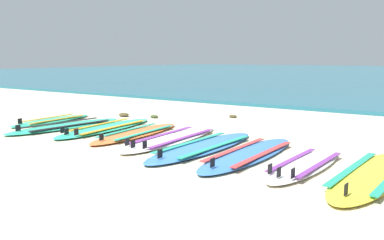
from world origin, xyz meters
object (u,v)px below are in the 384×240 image
surfboard_1 (66,126)px  surfboard_7 (306,165)px  surfboard_0 (52,120)px  surfboard_5 (204,146)px  surfboard_8 (373,174)px  surfboard_2 (106,128)px  surfboard_3 (137,133)px  surfboard_6 (249,154)px  surfboard_4 (172,138)px

surfboard_1 → surfboard_7: 4.79m
surfboard_0 → surfboard_5: (4.00, -0.32, -0.00)m
surfboard_8 → surfboard_5: bearing=176.4°
surfboard_2 → surfboard_3: bearing=-5.6°
surfboard_1 → surfboard_3: same height
surfboard_0 → surfboard_8: size_ratio=0.78×
surfboard_7 → surfboard_2: bearing=173.1°
surfboard_5 → surfboard_7: 1.60m
surfboard_5 → surfboard_8: bearing=-3.6°
surfboard_2 → surfboard_6: same height
surfboard_2 → surfboard_7: (3.98, -0.48, 0.00)m
surfboard_1 → surfboard_3: size_ratio=1.10×
surfboard_5 → surfboard_7: same height
surfboard_6 → surfboard_7: same height
surfboard_5 → surfboard_1: bearing=179.4°
surfboard_4 → surfboard_8: 3.12m
surfboard_0 → surfboard_4: bearing=-2.0°
surfboard_4 → surfboard_6: size_ratio=1.01×
surfboard_0 → surfboard_5: bearing=-4.6°
surfboard_3 → surfboard_1: bearing=-173.1°
surfboard_8 → surfboard_4: bearing=173.4°
surfboard_3 → surfboard_5: same height
surfboard_5 → surfboard_8: 2.36m
surfboard_0 → surfboard_7: 5.61m
surfboard_0 → surfboard_8: same height
surfboard_1 → surfboard_2: bearing=19.4°
surfboard_3 → surfboard_7: size_ratio=1.12×
surfboard_6 → surfboard_3: bearing=173.2°
surfboard_0 → surfboard_6: (4.76, -0.36, -0.00)m
surfboard_0 → surfboard_8: 6.37m
surfboard_4 → surfboard_8: bearing=-6.6°
surfboard_1 → surfboard_4: same height
surfboard_1 → surfboard_8: (5.55, -0.18, -0.00)m
surfboard_0 → surfboard_3: bearing=-2.0°
surfboard_2 → surfboard_7: size_ratio=1.23×
surfboard_1 → surfboard_4: (2.45, 0.17, 0.00)m
surfboard_6 → surfboard_8: size_ratio=0.97×
surfboard_0 → surfboard_7: bearing=-4.9°
surfboard_5 → surfboard_6: size_ratio=1.05×
surfboard_3 → surfboard_8: size_ratio=0.89×
surfboard_1 → surfboard_8: same height
surfboard_5 → surfboard_6: (0.77, -0.04, 0.00)m
surfboard_4 → surfboard_5: size_ratio=0.96×
surfboard_0 → surfboard_3: same height
surfboard_0 → surfboard_6: bearing=-4.3°
surfboard_0 → surfboard_1: (0.81, -0.29, -0.00)m
surfboard_0 → surfboard_2: (1.61, -0.00, 0.00)m
surfboard_5 → surfboard_4: bearing=164.2°
surfboard_6 → surfboard_8: 1.59m
surfboard_5 → surfboard_7: bearing=-5.7°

